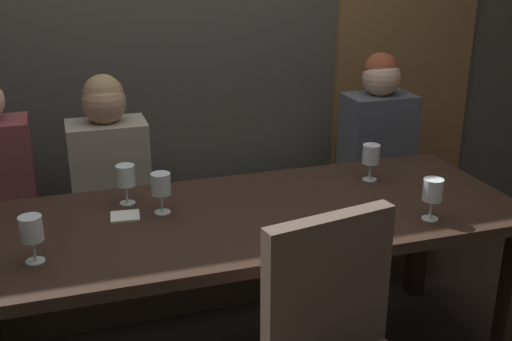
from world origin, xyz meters
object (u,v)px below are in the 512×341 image
object	(u,v)px
wine_glass_near_left	(126,178)
diner_bearded	(109,157)
dining_table	(245,233)
wine_glass_center_back	(433,192)
diner_far_end	(378,127)
wine_glass_end_left	(161,186)
banquette_bench	(207,251)
wine_glass_end_right	(371,156)
wine_glass_far_left	(31,230)

from	to	relation	value
wine_glass_near_left	diner_bearded	bearing A→B (deg)	93.68
dining_table	wine_glass_center_back	world-z (taller)	wine_glass_center_back
diner_far_end	wine_glass_center_back	size ratio (longest dim) A/B	4.59
dining_table	wine_glass_end_left	xyz separation A→B (m)	(-0.31, 0.10, 0.20)
diner_far_end	wine_glass_end_left	world-z (taller)	diner_far_end
wine_glass_near_left	diner_far_end	bearing A→B (deg)	19.11
diner_far_end	banquette_bench	bearing A→B (deg)	-178.83
wine_glass_center_back	wine_glass_end_left	bearing A→B (deg)	158.87
wine_glass_near_left	banquette_bench	bearing A→B (deg)	47.14
diner_bearded	wine_glass_end_right	bearing A→B (deg)	-25.22
diner_bearded	wine_glass_end_left	distance (m)	0.61
dining_table	wine_glass_far_left	distance (m)	0.82
wine_glass_end_left	wine_glass_near_left	xyz separation A→B (m)	(-0.12, 0.13, -0.00)
wine_glass_far_left	wine_glass_center_back	world-z (taller)	same
dining_table	wine_glass_end_left	distance (m)	0.38
dining_table	wine_glass_near_left	world-z (taller)	wine_glass_near_left
banquette_bench	diner_far_end	world-z (taller)	diner_far_end
banquette_bench	wine_glass_near_left	size ratio (longest dim) A/B	15.24
wine_glass_end_right	wine_glass_end_left	bearing A→B (deg)	-175.49
diner_bearded	wine_glass_far_left	xyz separation A→B (m)	(-0.32, -0.86, 0.06)
banquette_bench	wine_glass_end_right	bearing A→B (deg)	-39.47
wine_glass_far_left	wine_glass_end_right	size ratio (longest dim) A/B	1.00
diner_bearded	wine_glass_far_left	size ratio (longest dim) A/B	4.46
wine_glass_end_left	wine_glass_near_left	distance (m)	0.18
diner_bearded	wine_glass_end_left	world-z (taller)	diner_bearded
dining_table	wine_glass_far_left	xyz separation A→B (m)	(-0.78, -0.16, 0.20)
banquette_bench	diner_bearded	bearing A→B (deg)	-179.01
banquette_bench	dining_table	bearing A→B (deg)	-90.00
banquette_bench	wine_glass_end_left	distance (m)	0.92
dining_table	wine_glass_end_left	world-z (taller)	wine_glass_end_left
diner_far_end	wine_glass_far_left	size ratio (longest dim) A/B	4.59
wine_glass_end_right	wine_glass_end_left	size ratio (longest dim) A/B	1.00
dining_table	diner_bearded	distance (m)	0.84
diner_far_end	wine_glass_near_left	size ratio (longest dim) A/B	4.59
diner_bearded	wine_glass_end_left	size ratio (longest dim) A/B	4.46
dining_table	diner_bearded	xyz separation A→B (m)	(-0.46, 0.69, 0.14)
dining_table	diner_bearded	world-z (taller)	diner_bearded
wine_glass_far_left	wine_glass_end_left	distance (m)	0.54
wine_glass_end_right	wine_glass_center_back	bearing A→B (deg)	-86.83
wine_glass_center_back	banquette_bench	bearing A→B (deg)	124.17
dining_table	diner_far_end	bearing A→B (deg)	36.87
wine_glass_center_back	wine_glass_near_left	world-z (taller)	same
wine_glass_end_left	wine_glass_near_left	size ratio (longest dim) A/B	1.00
diner_bearded	wine_glass_end_left	bearing A→B (deg)	-75.82
diner_bearded	wine_glass_center_back	distance (m)	1.47
wine_glass_far_left	wine_glass_near_left	bearing A→B (deg)	48.87
wine_glass_near_left	wine_glass_center_back	bearing A→B (deg)	-25.08
wine_glass_end_right	diner_bearded	bearing A→B (deg)	154.78
banquette_bench	wine_glass_end_right	world-z (taller)	wine_glass_end_right
wine_glass_end_left	wine_glass_center_back	bearing A→B (deg)	-21.13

